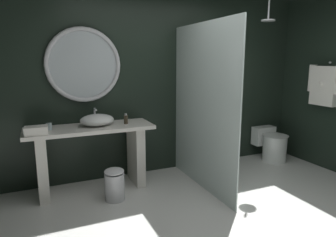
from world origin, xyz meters
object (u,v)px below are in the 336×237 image
at_px(rain_shower_head, 268,18).
at_px(vessel_sink, 97,120).
at_px(round_wall_mirror, 84,65).
at_px(waste_bin, 115,184).
at_px(toilet, 272,144).
at_px(hanging_bathrobe, 325,84).
at_px(folded_hand_towel, 36,131).
at_px(soap_dispenser, 126,119).
at_px(tumbler_cup, 49,127).

bearing_deg(rain_shower_head, vessel_sink, 173.79).
height_order(round_wall_mirror, waste_bin, round_wall_mirror).
bearing_deg(rain_shower_head, toilet, 26.62).
xyz_separation_m(vessel_sink, round_wall_mirror, (-0.09, 0.25, 0.67)).
relative_size(hanging_bathrobe, folded_hand_towel, 2.64).
bearing_deg(vessel_sink, round_wall_mirror, 110.09).
xyz_separation_m(soap_dispenser, waste_bin, (-0.27, -0.39, -0.68)).
relative_size(vessel_sink, waste_bin, 1.07).
relative_size(toilet, folded_hand_towel, 2.41).
bearing_deg(hanging_bathrobe, tumbler_cup, 170.80).
distance_m(hanging_bathrobe, waste_bin, 3.30).
bearing_deg(tumbler_cup, waste_bin, -33.13).
xyz_separation_m(tumbler_cup, waste_bin, (0.66, -0.43, -0.66)).
bearing_deg(hanging_bathrobe, folded_hand_towel, 173.82).
height_order(soap_dispenser, rain_shower_head, rain_shower_head).
bearing_deg(vessel_sink, rain_shower_head, -6.21).
relative_size(tumbler_cup, hanging_bathrobe, 0.13).
bearing_deg(folded_hand_towel, round_wall_mirror, 35.28).
bearing_deg(soap_dispenser, hanging_bathrobe, -11.45).
height_order(vessel_sink, waste_bin, vessel_sink).
bearing_deg(toilet, round_wall_mirror, 174.33).
relative_size(vessel_sink, round_wall_mirror, 0.44).
xyz_separation_m(rain_shower_head, hanging_bathrobe, (0.82, -0.35, -0.92)).
xyz_separation_m(toilet, waste_bin, (-2.72, -0.38, -0.06)).
bearing_deg(hanging_bathrobe, rain_shower_head, 156.96).
distance_m(tumbler_cup, hanging_bathrobe, 3.83).
relative_size(tumbler_cup, folded_hand_towel, 0.33).
relative_size(rain_shower_head, toilet, 0.58).
distance_m(round_wall_mirror, hanging_bathrobe, 3.41).
bearing_deg(rain_shower_head, soap_dispenser, 173.56).
bearing_deg(tumbler_cup, rain_shower_head, -5.08).
distance_m(rain_shower_head, hanging_bathrobe, 1.28).
distance_m(soap_dispenser, rain_shower_head, 2.43).
bearing_deg(waste_bin, soap_dispenser, 55.92).
xyz_separation_m(tumbler_cup, round_wall_mirror, (0.47, 0.24, 0.71)).
bearing_deg(folded_hand_towel, rain_shower_head, -1.40).
bearing_deg(vessel_sink, folded_hand_towel, -165.23).
bearing_deg(waste_bin, vessel_sink, 102.44).
height_order(rain_shower_head, toilet, rain_shower_head).
bearing_deg(folded_hand_towel, waste_bin, -16.93).
height_order(vessel_sink, round_wall_mirror, round_wall_mirror).
distance_m(round_wall_mirror, toilet, 3.20).
bearing_deg(waste_bin, round_wall_mirror, 105.32).
height_order(soap_dispenser, waste_bin, soap_dispenser).
bearing_deg(round_wall_mirror, hanging_bathrobe, -14.54).
height_order(vessel_sink, hanging_bathrobe, hanging_bathrobe).
bearing_deg(soap_dispenser, tumbler_cup, 177.91).
relative_size(round_wall_mirror, rain_shower_head, 2.79).
distance_m(soap_dispenser, waste_bin, 0.83).
distance_m(soap_dispenser, folded_hand_towel, 1.07).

